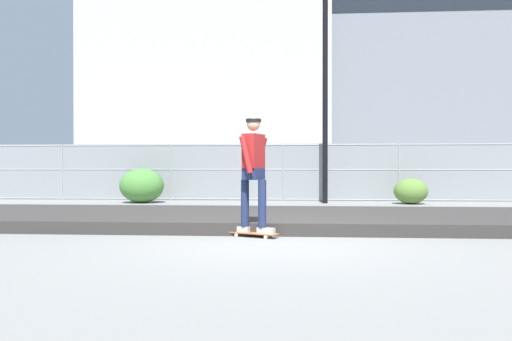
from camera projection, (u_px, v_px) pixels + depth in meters
ground_plane at (272, 242)px, 7.39m from camera, size 120.00×120.00×0.00m
gravel_berm at (277, 218)px, 9.75m from camera, size 17.19×3.58×0.21m
skateboard at (254, 233)px, 7.92m from camera, size 0.81×0.50×0.07m
skater at (254, 167)px, 7.91m from camera, size 0.70×0.62×1.82m
chain_fence at (283, 172)px, 16.10m from camera, size 22.04×0.06×1.85m
street_lamp at (325, 52)px, 15.18m from camera, size 0.44×0.44×7.45m
parked_car_near at (158, 173)px, 20.45m from camera, size 4.47×2.09×1.66m
parked_car_mid at (287, 174)px, 19.58m from camera, size 4.43×2.01×1.66m
parked_car_far at (467, 174)px, 19.13m from camera, size 4.53×2.21×1.66m
library_building at (211, 35)px, 44.91m from camera, size 20.65×10.70×25.75m
office_block at (456, 48)px, 44.87m from camera, size 26.81×11.92×23.45m
shrub_left at (142, 186)px, 15.40m from camera, size 1.36×1.11×1.05m
shrub_center at (411, 191)px, 14.88m from camera, size 0.99×0.81×0.77m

